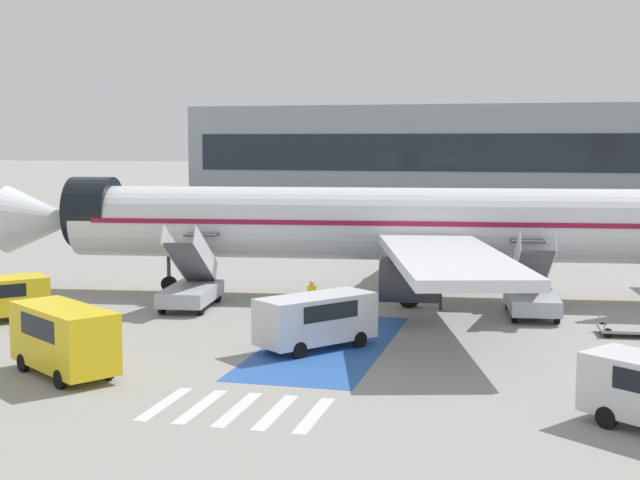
{
  "coord_description": "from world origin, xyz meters",
  "views": [
    {
      "loc": [
        6.29,
        -44.62,
        8.06
      ],
      "look_at": [
        -4.87,
        -0.24,
        3.01
      ],
      "focal_mm": 50.0,
      "sensor_mm": 36.0,
      "label": 1
    }
  ],
  "objects_px": {
    "service_van_1": "(64,335)",
    "boarding_stairs_forward": "(191,287)",
    "service_van_0": "(316,317)",
    "fuel_tanker": "(558,227)",
    "ground_crew_0": "(312,297)",
    "baggage_cart": "(631,329)",
    "ground_crew_1": "(441,288)",
    "boarding_stairs_aft": "(532,294)",
    "terminal_building": "(589,158)",
    "airliner": "(393,224)"
  },
  "relations": [
    {
      "from": "boarding_stairs_forward",
      "to": "baggage_cart",
      "type": "xyz_separation_m",
      "value": [
        20.27,
        -1.39,
        -0.76
      ]
    },
    {
      "from": "boarding_stairs_aft",
      "to": "service_van_0",
      "type": "height_order",
      "value": "boarding_stairs_aft"
    },
    {
      "from": "service_van_0",
      "to": "service_van_1",
      "type": "xyz_separation_m",
      "value": [
        -7.45,
        -6.04,
        0.16
      ]
    },
    {
      "from": "boarding_stairs_aft",
      "to": "terminal_building",
      "type": "distance_m",
      "value": 67.97
    },
    {
      "from": "boarding_stairs_forward",
      "to": "service_van_0",
      "type": "relative_size",
      "value": 1.1
    },
    {
      "from": "fuel_tanker",
      "to": "service_van_0",
      "type": "relative_size",
      "value": 2.19
    },
    {
      "from": "airliner",
      "to": "ground_crew_0",
      "type": "xyz_separation_m",
      "value": [
        -2.49,
        -7.21,
        -2.73
      ]
    },
    {
      "from": "ground_crew_0",
      "to": "service_van_1",
      "type": "bearing_deg",
      "value": 170.02
    },
    {
      "from": "service_van_1",
      "to": "boarding_stairs_forward",
      "type": "bearing_deg",
      "value": -142.85
    },
    {
      "from": "fuel_tanker",
      "to": "baggage_cart",
      "type": "bearing_deg",
      "value": 10.36
    },
    {
      "from": "boarding_stairs_aft",
      "to": "fuel_tanker",
      "type": "relative_size",
      "value": 0.5
    },
    {
      "from": "boarding_stairs_aft",
      "to": "ground_crew_1",
      "type": "relative_size",
      "value": 2.97
    },
    {
      "from": "boarding_stairs_forward",
      "to": "service_van_1",
      "type": "height_order",
      "value": "boarding_stairs_forward"
    },
    {
      "from": "boarding_stairs_aft",
      "to": "service_van_0",
      "type": "relative_size",
      "value": 1.1
    },
    {
      "from": "ground_crew_0",
      "to": "boarding_stairs_forward",
      "type": "bearing_deg",
      "value": 93.56
    },
    {
      "from": "service_van_1",
      "to": "fuel_tanker",
      "type": "bearing_deg",
      "value": -168.29
    },
    {
      "from": "boarding_stairs_forward",
      "to": "ground_crew_1",
      "type": "distance_m",
      "value": 12.11
    },
    {
      "from": "fuel_tanker",
      "to": "service_van_0",
      "type": "distance_m",
      "value": 35.95
    },
    {
      "from": "boarding_stairs_aft",
      "to": "terminal_building",
      "type": "relative_size",
      "value": 0.06
    },
    {
      "from": "terminal_building",
      "to": "fuel_tanker",
      "type": "bearing_deg",
      "value": -95.5
    },
    {
      "from": "ground_crew_1",
      "to": "airliner",
      "type": "bearing_deg",
      "value": 36.42
    },
    {
      "from": "service_van_1",
      "to": "baggage_cart",
      "type": "xyz_separation_m",
      "value": [
        19.66,
        11.55,
        -1.17
      ]
    },
    {
      "from": "fuel_tanker",
      "to": "service_van_1",
      "type": "xyz_separation_m",
      "value": [
        -17.04,
        -40.68,
        -0.37
      ]
    },
    {
      "from": "service_van_1",
      "to": "ground_crew_1",
      "type": "bearing_deg",
      "value": 178.2
    },
    {
      "from": "airliner",
      "to": "service_van_0",
      "type": "distance_m",
      "value": 12.78
    },
    {
      "from": "service_van_0",
      "to": "boarding_stairs_forward",
      "type": "bearing_deg",
      "value": -2.57
    },
    {
      "from": "boarding_stairs_forward",
      "to": "ground_crew_1",
      "type": "bearing_deg",
      "value": 4.44
    },
    {
      "from": "boarding_stairs_forward",
      "to": "baggage_cart",
      "type": "distance_m",
      "value": 20.33
    },
    {
      "from": "ground_crew_0",
      "to": "terminal_building",
      "type": "distance_m",
      "value": 72.96
    },
    {
      "from": "boarding_stairs_aft",
      "to": "ground_crew_1",
      "type": "height_order",
      "value": "boarding_stairs_aft"
    },
    {
      "from": "boarding_stairs_forward",
      "to": "terminal_building",
      "type": "relative_size",
      "value": 0.06
    },
    {
      "from": "boarding_stairs_forward",
      "to": "ground_crew_1",
      "type": "xyz_separation_m",
      "value": [
        11.87,
        2.42,
        0.04
      ]
    },
    {
      "from": "service_van_0",
      "to": "baggage_cart",
      "type": "xyz_separation_m",
      "value": [
        12.21,
        5.51,
        -1.01
      ]
    },
    {
      "from": "boarding_stairs_forward",
      "to": "boarding_stairs_aft",
      "type": "height_order",
      "value": "boarding_stairs_forward"
    },
    {
      "from": "ground_crew_1",
      "to": "ground_crew_0",
      "type": "bearing_deg",
      "value": 121.35
    },
    {
      "from": "fuel_tanker",
      "to": "baggage_cart",
      "type": "height_order",
      "value": "fuel_tanker"
    },
    {
      "from": "ground_crew_0",
      "to": "terminal_building",
      "type": "height_order",
      "value": "terminal_building"
    },
    {
      "from": "service_van_1",
      "to": "ground_crew_0",
      "type": "xyz_separation_m",
      "value": [
        5.9,
        11.31,
        -0.34
      ]
    },
    {
      "from": "service_van_0",
      "to": "terminal_building",
      "type": "xyz_separation_m",
      "value": [
        13.62,
        76.45,
        4.93
      ]
    },
    {
      "from": "service_van_1",
      "to": "terminal_building",
      "type": "distance_m",
      "value": 85.27
    },
    {
      "from": "service_van_0",
      "to": "ground_crew_0",
      "type": "relative_size",
      "value": 2.66
    },
    {
      "from": "fuel_tanker",
      "to": "ground_crew_0",
      "type": "distance_m",
      "value": 31.42
    },
    {
      "from": "service_van_0",
      "to": "baggage_cart",
      "type": "relative_size",
      "value": 1.81
    },
    {
      "from": "boarding_stairs_aft",
      "to": "service_van_0",
      "type": "distance_m",
      "value": 12.03
    },
    {
      "from": "airliner",
      "to": "fuel_tanker",
      "type": "bearing_deg",
      "value": -28.42
    },
    {
      "from": "airliner",
      "to": "ground_crew_1",
      "type": "xyz_separation_m",
      "value": [
        2.87,
        -3.17,
        -2.75
      ]
    },
    {
      "from": "fuel_tanker",
      "to": "baggage_cart",
      "type": "distance_m",
      "value": 29.29
    },
    {
      "from": "fuel_tanker",
      "to": "ground_crew_0",
      "type": "bearing_deg",
      "value": -15.55
    },
    {
      "from": "baggage_cart",
      "to": "fuel_tanker",
      "type": "bearing_deg",
      "value": 179.94
    },
    {
      "from": "boarding_stairs_aft",
      "to": "service_van_1",
      "type": "relative_size",
      "value": 1.09
    }
  ]
}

